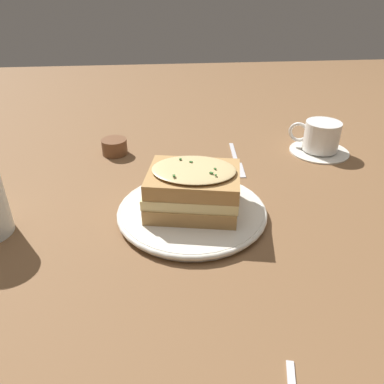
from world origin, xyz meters
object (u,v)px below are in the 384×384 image
sandwich (193,189)px  teacup_with_saucer (320,139)px  dinner_plate (192,211)px  condiment_pot (115,147)px  fork (237,163)px

sandwich → teacup_with_saucer: size_ratio=1.28×
dinner_plate → teacup_with_saucer: bearing=-143.7°
dinner_plate → teacup_with_saucer: size_ratio=1.89×
dinner_plate → condiment_pot: (0.15, -0.26, 0.01)m
condiment_pot → fork: bearing=163.8°
dinner_plate → sandwich: (-0.00, -0.00, 0.04)m
teacup_with_saucer → condiment_pot: teacup_with_saucer is taller
teacup_with_saucer → fork: teacup_with_saucer is taller
fork → sandwich: bearing=63.2°
dinner_plate → teacup_with_saucer: 0.38m
dinner_plate → fork: dinner_plate is taller
fork → condiment_pot: bearing=-11.8°
teacup_with_saucer → sandwich: bearing=69.2°
teacup_with_saucer → dinner_plate: bearing=69.3°
sandwich → teacup_with_saucer: bearing=-143.7°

